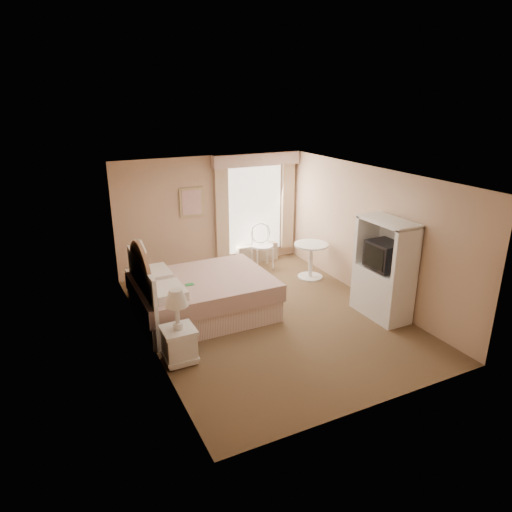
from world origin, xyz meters
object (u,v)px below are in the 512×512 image
armoire (383,277)px  round_table (311,255)px  bed (197,296)px  nightstand_near (179,336)px  nightstand_far (140,277)px  cafe_chair (262,242)px

armoire → round_table: bearing=94.8°
bed → round_table: bearing=13.2°
armoire → bed: bearing=154.5°
nightstand_near → armoire: 3.67m
round_table → armoire: 2.06m
nightstand_near → nightstand_far: (0.00, 2.50, 0.00)m
nightstand_far → armoire: armoire is taller
bed → nightstand_near: bearing=-119.7°
bed → armoire: bearing=-25.5°
nightstand_near → armoire: armoire is taller
nightstand_far → round_table: 3.53m
nightstand_far → round_table: nightstand_far is taller
nightstand_far → armoire: (3.65, -2.62, 0.30)m
round_table → cafe_chair: cafe_chair is taller
cafe_chair → bed: bearing=-133.5°
round_table → cafe_chair: 1.24m
round_table → cafe_chair: (-0.63, 1.07, 0.07)m
nightstand_far → round_table: size_ratio=1.50×
nightstand_far → armoire: 4.50m
nightstand_far → cafe_chair: 2.90m
nightstand_near → cafe_chair: 4.14m
nightstand_near → cafe_chair: (2.86, 2.99, 0.15)m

